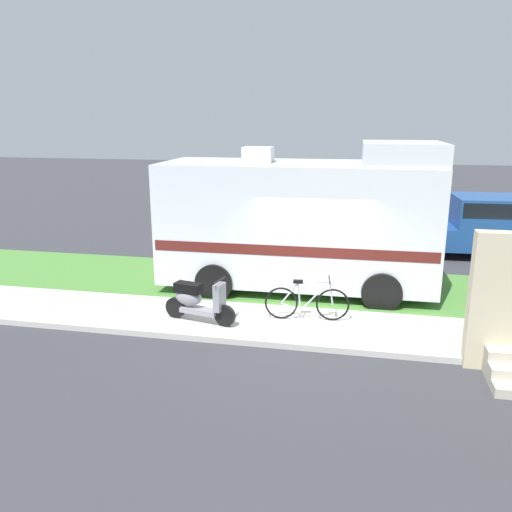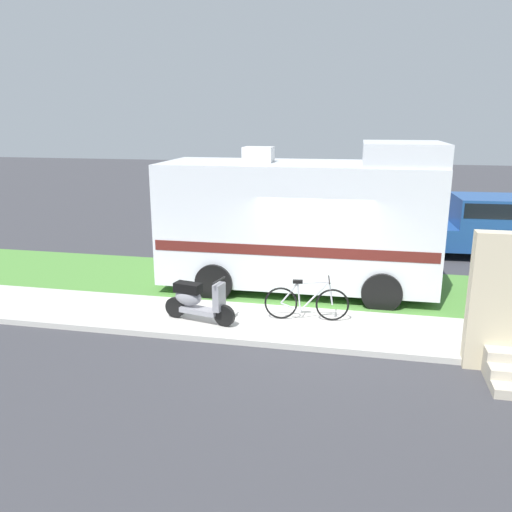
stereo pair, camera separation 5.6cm
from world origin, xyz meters
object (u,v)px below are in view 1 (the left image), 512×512
Objects in this scene: pickup_truck_near at (466,224)px; motorhome_rv at (302,221)px; bottle_green at (471,344)px; bicycle at (307,302)px; scooter at (197,300)px.

motorhome_rv is at bearing -136.39° from pickup_truck_near.
motorhome_rv reaches higher than pickup_truck_near.
bottle_green is (-1.16, -7.60, -0.76)m from pickup_truck_near.
scooter is at bearing -166.21° from bicycle.
motorhome_rv is 25.04× the size of bottle_green.
motorhome_rv is 6.46m from pickup_truck_near.
scooter is 2.27m from bicycle.
bicycle reaches higher than bottle_green.
motorhome_rv reaches higher than bicycle.
pickup_truck_near is at bearing 43.61° from motorhome_rv.
pickup_truck_near reaches higher than bicycle.
pickup_truck_near is at bearing 81.35° from bottle_green.
scooter is 0.91× the size of bicycle.
pickup_truck_near reaches higher than scooter.
scooter is at bearing 176.54° from bottle_green.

